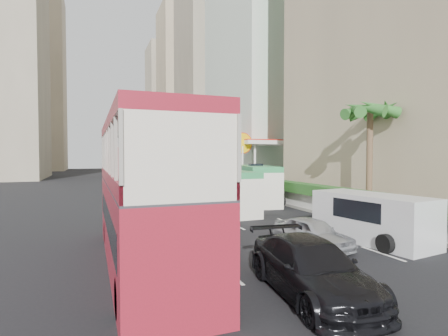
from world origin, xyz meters
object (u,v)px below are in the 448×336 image
minibus_near (227,191)px  shell_station (259,165)px  double_decker_bus (145,192)px  panel_van_near (372,218)px  minibus_far (256,185)px  van_asset (211,206)px  car_black (311,295)px  car_silver_lane_a (198,223)px  car_silver_lane_b (312,248)px  panel_van_far (206,180)px  palm_tree (369,163)px

minibus_near → shell_station: size_ratio=0.80×
double_decker_bus → panel_van_near: size_ratio=2.09×
double_decker_bus → minibus_far: double_decker_bus is taller
minibus_far → shell_station: bearing=72.8°
double_decker_bus → van_asset: bearing=61.7°
car_black → van_asset: size_ratio=1.10×
car_silver_lane_a → minibus_near: 4.39m
minibus_near → panel_van_near: minibus_near is taller
car_silver_lane_b → shell_station: size_ratio=0.47×
double_decker_bus → shell_station: size_ratio=1.38×
car_silver_lane_b → car_silver_lane_a: bearing=103.5°
van_asset → shell_station: shell_station is taller
car_black → panel_van_far: (6.54, 29.50, 1.06)m
car_black → minibus_near: minibus_near is taller
double_decker_bus → car_silver_lane_a: (3.85, 6.47, -2.53)m
car_black → panel_van_far: bearing=83.8°
minibus_near → panel_van_near: 10.17m
car_silver_lane_b → car_black: 5.04m
car_silver_lane_a → panel_van_near: size_ratio=0.95×
double_decker_bus → car_black: (3.83, -4.42, -2.53)m
double_decker_bus → panel_van_far: bearing=67.5°
van_asset → panel_van_far: size_ratio=0.89×
shell_station → van_asset: bearing=-131.5°
minibus_far → double_decker_bus: bearing=-118.9°
palm_tree → car_silver_lane_b: bearing=-148.5°
double_decker_bus → minibus_near: (6.80, 9.39, -1.12)m
car_black → palm_tree: 13.48m
car_silver_lane_a → minibus_far: bearing=34.6°
van_asset → minibus_near: minibus_near is taller
palm_tree → panel_van_near: bearing=-132.2°
minibus_far → shell_station: (5.49, 10.32, 1.24)m
panel_van_far → minibus_far: bearing=-94.6°
double_decker_bus → car_silver_lane_b: size_ratio=2.95×
double_decker_bus → car_silver_lane_a: double_decker_bus is taller
panel_van_near → panel_van_far: (0.47, 25.37, 0.00)m
panel_van_near → panel_van_far: size_ratio=1.00×
van_asset → shell_station: size_ratio=0.59×
double_decker_bus → car_silver_lane_b: (6.75, -0.31, -2.53)m
car_silver_lane_a → panel_van_far: size_ratio=0.95×
van_asset → minibus_far: bearing=7.7°
van_asset → car_silver_lane_b: bearing=-84.5°
minibus_near → shell_station: 16.48m
car_silver_lane_b → minibus_near: 9.81m
car_black → van_asset: (2.90, 16.94, 0.00)m
double_decker_bus → car_black: size_ratio=2.12×
car_black → minibus_far: 18.41m
panel_van_near → car_silver_lane_a: bearing=124.1°
car_silver_lane_b → van_asset: 12.84m
minibus_far → palm_tree: size_ratio=1.06×
minibus_near → palm_tree: bearing=-37.9°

